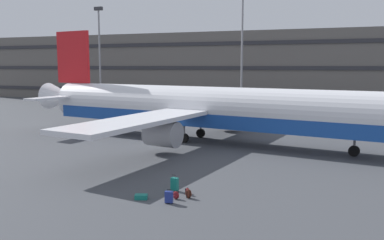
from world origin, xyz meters
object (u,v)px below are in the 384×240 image
(airliner, at_px, (202,109))
(backpack_silver, at_px, (176,195))
(suitcase_red, at_px, (141,197))
(backpack_small, at_px, (189,194))
(suitcase_teal, at_px, (175,184))
(backpack_orange, at_px, (188,191))
(suitcase_upright, at_px, (169,197))

(airliner, distance_m, backpack_silver, 18.21)
(suitcase_red, distance_m, backpack_silver, 1.95)
(backpack_small, bearing_deg, backpack_silver, -145.17)
(suitcase_red, relative_size, suitcase_teal, 0.79)
(airliner, height_order, backpack_silver, airliner)
(backpack_small, height_order, backpack_orange, backpack_small)
(suitcase_upright, distance_m, suitcase_teal, 2.21)
(backpack_orange, bearing_deg, suitcase_upright, -103.53)
(backpack_small, bearing_deg, suitcase_red, -155.96)
(airliner, bearing_deg, suitcase_upright, -76.76)
(suitcase_upright, height_order, backpack_silver, suitcase_upright)
(backpack_silver, bearing_deg, suitcase_upright, -96.74)
(backpack_small, xyz_separation_m, backpack_orange, (-0.27, 0.57, -0.05))
(suitcase_teal, xyz_separation_m, backpack_silver, (0.65, -1.37, -0.21))
(suitcase_upright, relative_size, suitcase_teal, 0.76)
(backpack_small, bearing_deg, suitcase_upright, -120.38)
(backpack_silver, height_order, backpack_small, backpack_small)
(suitcase_teal, bearing_deg, backpack_silver, -64.86)
(suitcase_red, distance_m, suitcase_teal, 2.37)
(airliner, relative_size, backpack_orange, 94.06)
(suitcase_teal, bearing_deg, suitcase_upright, -75.46)
(suitcase_red, bearing_deg, backpack_orange, 37.52)
(suitcase_teal, distance_m, backpack_silver, 1.53)
(suitcase_teal, height_order, backpack_orange, suitcase_teal)
(airliner, xyz_separation_m, suitcase_red, (2.54, -18.09, -3.08))
(backpack_silver, height_order, backpack_orange, backpack_silver)
(suitcase_red, distance_m, backpack_orange, 2.72)
(suitcase_upright, distance_m, backpack_orange, 1.82)
(suitcase_upright, bearing_deg, suitcase_red, 176.69)
(backpack_silver, relative_size, backpack_small, 0.90)
(suitcase_red, xyz_separation_m, suitcase_teal, (1.18, 2.04, 0.29))
(airliner, distance_m, backpack_orange, 17.35)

